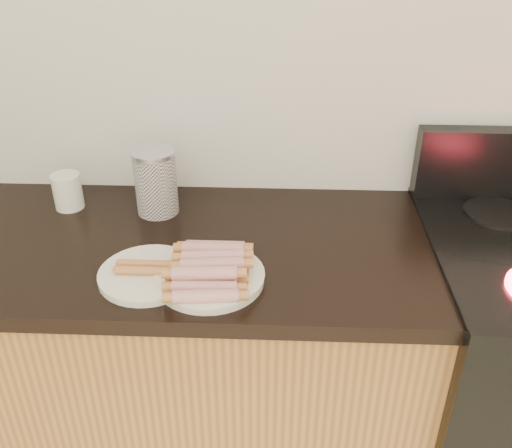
{
  "coord_description": "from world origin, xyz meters",
  "views": [
    {
      "loc": [
        0.01,
        0.48,
        1.67
      ],
      "look_at": [
        -0.03,
        1.62,
        1.0
      ],
      "focal_mm": 40.0,
      "sensor_mm": 36.0,
      "label": 1
    }
  ],
  "objects_px": {
    "mug": "(68,191)",
    "canister": "(156,182)",
    "main_plate": "(210,278)",
    "side_plate": "(148,274)"
  },
  "relations": [
    {
      "from": "main_plate",
      "to": "mug",
      "type": "height_order",
      "value": "mug"
    },
    {
      "from": "main_plate",
      "to": "side_plate",
      "type": "xyz_separation_m",
      "value": [
        -0.14,
        0.01,
        0.0
      ]
    },
    {
      "from": "main_plate",
      "to": "canister",
      "type": "distance_m",
      "value": 0.38
    },
    {
      "from": "mug",
      "to": "side_plate",
      "type": "bearing_deg",
      "value": -48.37
    },
    {
      "from": "canister",
      "to": "mug",
      "type": "distance_m",
      "value": 0.26
    },
    {
      "from": "main_plate",
      "to": "mug",
      "type": "xyz_separation_m",
      "value": [
        -0.43,
        0.33,
        0.04
      ]
    },
    {
      "from": "side_plate",
      "to": "mug",
      "type": "height_order",
      "value": "mug"
    },
    {
      "from": "main_plate",
      "to": "canister",
      "type": "height_order",
      "value": "canister"
    },
    {
      "from": "side_plate",
      "to": "canister",
      "type": "relative_size",
      "value": 1.27
    },
    {
      "from": "mug",
      "to": "canister",
      "type": "bearing_deg",
      "value": -3.19
    }
  ]
}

